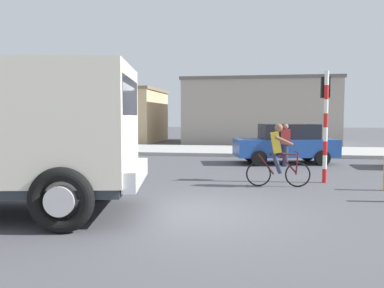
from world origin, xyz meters
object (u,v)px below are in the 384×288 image
at_px(traffic_light_pole, 325,111).
at_px(car_white_mid, 286,143).
at_px(cyclist, 278,155).
at_px(car_red_near, 19,145).
at_px(pedestrian_near_kerb, 286,144).

xyz_separation_m(traffic_light_pole, car_white_mid, (-0.75, 4.50, -1.25)).
relative_size(cyclist, car_red_near, 0.43).
relative_size(car_white_mid, pedestrian_near_kerb, 2.64).
distance_m(traffic_light_pole, car_red_near, 11.11).
height_order(traffic_light_pole, car_red_near, traffic_light_pole).
relative_size(cyclist, car_white_mid, 0.41).
distance_m(car_red_near, car_white_mid, 10.45).
bearing_deg(traffic_light_pole, pedestrian_near_kerb, 103.30).
bearing_deg(pedestrian_near_kerb, car_white_mid, 85.25).
height_order(cyclist, traffic_light_pole, traffic_light_pole).
relative_size(traffic_light_pole, car_white_mid, 0.75).
xyz_separation_m(car_red_near, pedestrian_near_kerb, (10.04, 1.63, 0.03)).
bearing_deg(traffic_light_pole, cyclist, -145.49).
distance_m(traffic_light_pole, pedestrian_near_kerb, 3.82).
bearing_deg(car_red_near, car_white_mid, 14.43).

